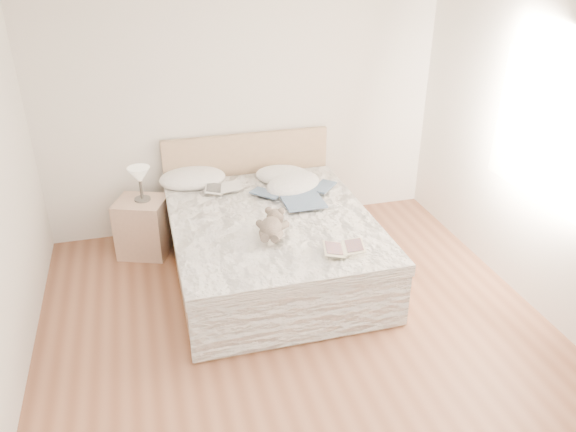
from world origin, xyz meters
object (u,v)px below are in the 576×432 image
object	(u,v)px
photo_book	(223,188)
childrens_book	(344,249)
nightstand	(143,227)
table_lamp	(140,177)
bed	(270,242)
teddy_bear	(271,234)

from	to	relation	value
photo_book	childrens_book	xyz separation A→B (m)	(0.72, -1.37, 0.00)
nightstand	table_lamp	world-z (taller)	table_lamp
photo_book	bed	bearing A→B (deg)	-49.75
childrens_book	teddy_bear	world-z (taller)	teddy_bear
childrens_book	teddy_bear	xyz separation A→B (m)	(-0.50, 0.33, 0.02)
nightstand	photo_book	xyz separation A→B (m)	(0.78, -0.08, 0.35)
photo_book	childrens_book	size ratio (longest dim) A/B	1.07
nightstand	teddy_bear	world-z (taller)	teddy_bear
nightstand	table_lamp	size ratio (longest dim) A/B	1.71
table_lamp	teddy_bear	size ratio (longest dim) A/B	0.98
bed	nightstand	distance (m)	1.28
nightstand	teddy_bear	bearing A→B (deg)	-48.18
photo_book	childrens_book	bearing A→B (deg)	-51.65
bed	table_lamp	bearing A→B (deg)	148.82
photo_book	teddy_bear	xyz separation A→B (m)	(0.22, -1.04, 0.02)
nightstand	table_lamp	bearing A→B (deg)	17.54
table_lamp	childrens_book	distance (m)	2.08
childrens_book	teddy_bear	distance (m)	0.60
bed	teddy_bear	distance (m)	0.60
bed	table_lamp	distance (m)	1.35
childrens_book	teddy_bear	bearing A→B (deg)	159.18
nightstand	teddy_bear	size ratio (longest dim) A/B	1.67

